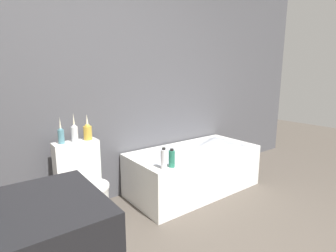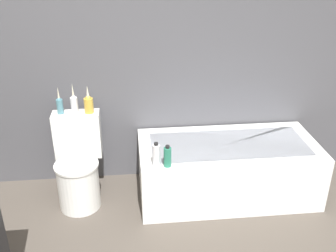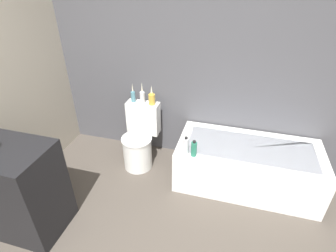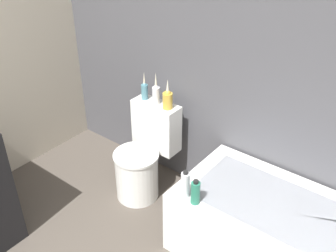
% 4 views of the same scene
% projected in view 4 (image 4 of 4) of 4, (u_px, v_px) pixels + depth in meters
% --- Properties ---
extents(wall_back_tiled, '(6.40, 0.06, 2.60)m').
position_uv_depth(wall_back_tiled, '(226.00, 39.00, 2.66)').
color(wall_back_tiled, '#4C4C51').
rests_on(wall_back_tiled, ground_plane).
extents(bathtub, '(1.51, 0.73, 0.49)m').
position_uv_depth(bathtub, '(291.00, 242.00, 2.50)').
color(bathtub, white).
rests_on(bathtub, ground).
extents(toilet, '(0.39, 0.52, 0.75)m').
position_uv_depth(toilet, '(144.00, 158.00, 3.15)').
color(toilet, white).
rests_on(toilet, ground).
extents(vase_gold, '(0.05, 0.05, 0.23)m').
position_uv_depth(vase_gold, '(145.00, 90.00, 3.06)').
color(vase_gold, teal).
rests_on(vase_gold, toilet).
extents(vase_silver, '(0.06, 0.06, 0.26)m').
position_uv_depth(vase_silver, '(156.00, 93.00, 2.99)').
color(vase_silver, silver).
rests_on(vase_silver, toilet).
extents(vase_bronze, '(0.08, 0.08, 0.24)m').
position_uv_depth(vase_bronze, '(168.00, 99.00, 2.93)').
color(vase_bronze, gold).
rests_on(vase_bronze, toilet).
extents(shampoo_bottle_tall, '(0.06, 0.06, 0.20)m').
position_uv_depth(shampoo_bottle_tall, '(185.00, 185.00, 2.46)').
color(shampoo_bottle_tall, silver).
rests_on(shampoo_bottle_tall, bathtub).
extents(shampoo_bottle_short, '(0.06, 0.06, 0.18)m').
position_uv_depth(shampoo_bottle_short, '(195.00, 192.00, 2.42)').
color(shampoo_bottle_short, '#267259').
rests_on(shampoo_bottle_short, bathtub).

